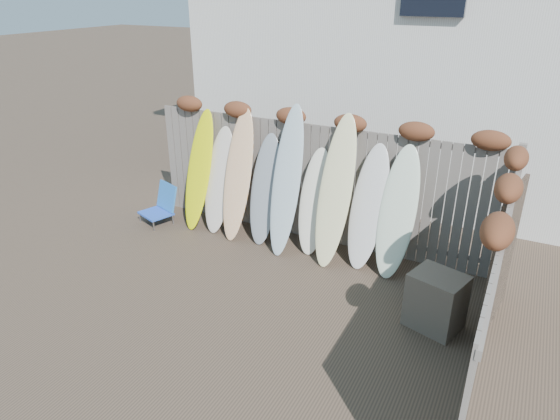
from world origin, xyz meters
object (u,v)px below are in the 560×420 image
at_px(surfboard_0, 199,170).
at_px(wooden_crate, 436,301).
at_px(beach_chair, 161,205).
at_px(lattice_panel, 502,260).

bearing_deg(surfboard_0, wooden_crate, -9.34).
height_order(beach_chair, surfboard_0, surfboard_0).
distance_m(beach_chair, lattice_panel, 5.81).
distance_m(wooden_crate, lattice_panel, 0.94).
bearing_deg(wooden_crate, lattice_panel, 31.53).
relative_size(wooden_crate, lattice_panel, 0.40).
height_order(lattice_panel, surfboard_0, surfboard_0).
relative_size(beach_chair, surfboard_0, 0.33).
xyz_separation_m(wooden_crate, lattice_panel, (0.65, 0.40, 0.56)).
bearing_deg(lattice_panel, beach_chair, -176.73).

